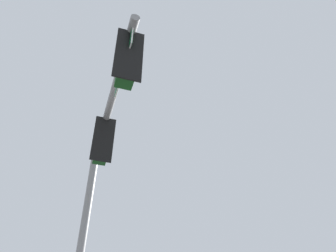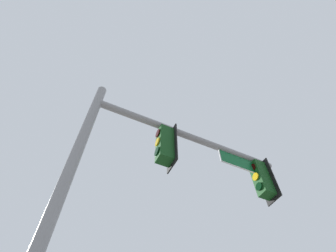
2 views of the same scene
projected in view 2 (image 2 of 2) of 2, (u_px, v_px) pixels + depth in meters
signal_pole_near at (167, 170)px, 5.67m from camera, size 5.31×0.73×7.23m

